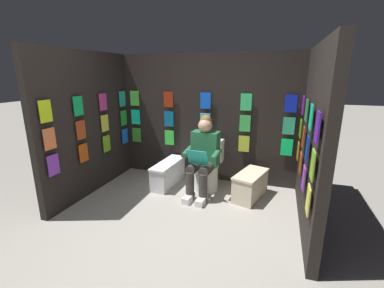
{
  "coord_description": "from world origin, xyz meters",
  "views": [
    {
      "loc": [
        -1.13,
        2.16,
        1.78
      ],
      "look_at": [
        -0.05,
        -1.09,
        0.85
      ],
      "focal_mm": 24.41,
      "sensor_mm": 36.0,
      "label": 1
    }
  ],
  "objects_px": {
    "toilet": "(207,168)",
    "comic_longbox_far": "(250,185)",
    "person_reading": "(203,156)",
    "comic_longbox_near": "(168,173)"
  },
  "relations": [
    {
      "from": "toilet",
      "to": "comic_longbox_far",
      "type": "relative_size",
      "value": 1.06
    },
    {
      "from": "person_reading",
      "to": "comic_longbox_far",
      "type": "bearing_deg",
      "value": -170.16
    },
    {
      "from": "comic_longbox_near",
      "to": "person_reading",
      "type": "bearing_deg",
      "value": 169.92
    },
    {
      "from": "toilet",
      "to": "comic_longbox_near",
      "type": "distance_m",
      "value": 0.66
    },
    {
      "from": "comic_longbox_far",
      "to": "person_reading",
      "type": "bearing_deg",
      "value": 22.37
    },
    {
      "from": "person_reading",
      "to": "comic_longbox_near",
      "type": "relative_size",
      "value": 1.42
    },
    {
      "from": "toilet",
      "to": "comic_longbox_near",
      "type": "xyz_separation_m",
      "value": [
        0.64,
        0.07,
        -0.13
      ]
    },
    {
      "from": "toilet",
      "to": "person_reading",
      "type": "height_order",
      "value": "person_reading"
    },
    {
      "from": "toilet",
      "to": "person_reading",
      "type": "bearing_deg",
      "value": 90.49
    },
    {
      "from": "person_reading",
      "to": "comic_longbox_near",
      "type": "bearing_deg",
      "value": -9.91
    }
  ]
}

